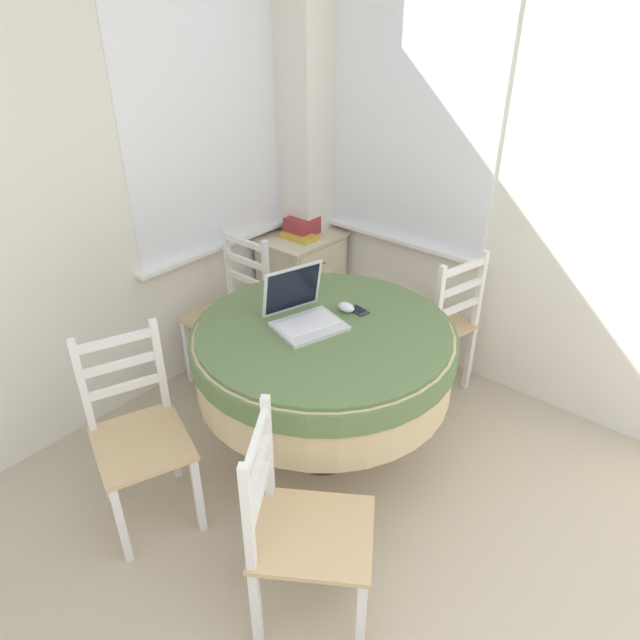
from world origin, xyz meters
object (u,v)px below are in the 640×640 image
dining_chair_camera_near (301,532)px  book_on_cabinet (300,236)px  storage_box (302,225)px  dining_chair_near_right_window (436,324)px  dining_chair_left_flank (139,436)px  cell_phone (358,310)px  laptop (303,313)px  computer_mouse (346,307)px  corner_cabinet (303,284)px  dining_chair_near_back_window (232,313)px  round_dining_table (324,353)px

dining_chair_camera_near → book_on_cabinet: size_ratio=3.83×
storage_box → dining_chair_near_right_window: bearing=-92.3°
dining_chair_left_flank → book_on_cabinet: size_ratio=3.83×
cell_phone → book_on_cabinet: cell_phone is taller
laptop → computer_mouse: laptop is taller
dining_chair_camera_near → book_on_cabinet: bearing=42.0°
dining_chair_near_right_window → corner_cabinet: size_ratio=1.27×
dining_chair_near_right_window → dining_chair_near_back_window: bearing=124.2°
laptop → dining_chair_near_right_window: bearing=-14.0°
cell_phone → dining_chair_near_right_window: 0.74m
round_dining_table → dining_chair_near_back_window: size_ratio=1.37×
laptop → cell_phone: 0.30m
cell_phone → corner_cabinet: 1.23m
cell_phone → corner_cabinet: size_ratio=0.16×
dining_chair_camera_near → dining_chair_near_back_window: bearing=56.3°
computer_mouse → corner_cabinet: computer_mouse is taller
round_dining_table → book_on_cabinet: size_ratio=5.25×
computer_mouse → dining_chair_left_flank: bearing=160.2°
computer_mouse → dining_chair_camera_near: size_ratio=0.10×
dining_chair_near_right_window → book_on_cabinet: dining_chair_near_right_window is taller
dining_chair_near_right_window → laptop: bearing=166.0°
cell_phone → storage_box: (0.70, 0.99, -0.00)m
round_dining_table → cell_phone: size_ratio=11.10×
storage_box → dining_chair_camera_near: bearing=-138.5°
corner_cabinet → dining_chair_near_back_window: bearing=-176.2°
storage_box → book_on_cabinet: 0.10m
dining_chair_left_flank → corner_cabinet: dining_chair_left_flank is taller
cell_phone → book_on_cabinet: size_ratio=0.47×
cell_phone → dining_chair_near_right_window: bearing=-8.6°
corner_cabinet → laptop: bearing=-137.8°
dining_chair_near_back_window → dining_chair_camera_near: size_ratio=1.00×
corner_cabinet → book_on_cabinet: (-0.03, -0.01, 0.37)m
dining_chair_near_right_window → dining_chair_camera_near: 1.66m
dining_chair_camera_near → corner_cabinet: bearing=41.6°
dining_chair_near_back_window → round_dining_table: bearing=-102.3°
round_dining_table → dining_chair_left_flank: 0.92m
computer_mouse → dining_chair_near_back_window: size_ratio=0.10×
cell_phone → dining_chair_near_back_window: 0.97m
round_dining_table → dining_chair_near_right_window: 0.91m
laptop → dining_chair_camera_near: 1.01m
book_on_cabinet → storage_box: bearing=30.1°
round_dining_table → dining_chair_near_right_window: (0.88, -0.13, -0.18)m
laptop → dining_chair_left_flank: laptop is taller
laptop → dining_chair_left_flank: 0.92m
dining_chair_near_right_window → dining_chair_left_flank: same height
dining_chair_camera_near → storage_box: size_ratio=4.89×
dining_chair_near_back_window → dining_chair_camera_near: same height
dining_chair_camera_near → laptop: bearing=40.8°
laptop → storage_box: (0.96, 0.86, -0.05)m
dining_chair_left_flank → storage_box: dining_chair_left_flank is taller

